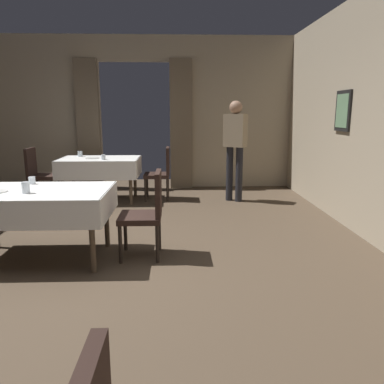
{
  "coord_description": "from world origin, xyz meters",
  "views": [
    {
      "loc": [
        0.87,
        -3.58,
        1.53
      ],
      "look_at": [
        1.01,
        0.42,
        0.68
      ],
      "focal_mm": 35.15,
      "sensor_mm": 36.0,
      "label": 1
    }
  ],
  "objects_px": {
    "plate_far_b": "(92,158)",
    "dining_table_mid": "(37,199)",
    "chair_mid_right": "(148,210)",
    "glass_mid_a": "(32,180)",
    "glass_mid_b": "(26,188)",
    "glass_far_c": "(80,154)",
    "dining_table_far": "(100,164)",
    "chair_far_right": "(161,171)",
    "person_waiter_by_doorway": "(235,142)",
    "glass_far_a": "(103,157)",
    "chair_far_left": "(38,172)"
  },
  "relations": [
    {
      "from": "plate_far_b",
      "to": "dining_table_mid",
      "type": "bearing_deg",
      "value": -89.47
    },
    {
      "from": "chair_mid_right",
      "to": "glass_mid_a",
      "type": "distance_m",
      "value": 1.36
    },
    {
      "from": "glass_mid_b",
      "to": "glass_far_c",
      "type": "height_order",
      "value": "glass_mid_b"
    },
    {
      "from": "dining_table_far",
      "to": "chair_far_right",
      "type": "relative_size",
      "value": 1.46
    },
    {
      "from": "dining_table_far",
      "to": "person_waiter_by_doorway",
      "type": "relative_size",
      "value": 0.79
    },
    {
      "from": "chair_mid_right",
      "to": "dining_table_far",
      "type": "bearing_deg",
      "value": 111.24
    },
    {
      "from": "glass_far_a",
      "to": "glass_far_c",
      "type": "bearing_deg",
      "value": 136.8
    },
    {
      "from": "dining_table_far",
      "to": "glass_mid_b",
      "type": "bearing_deg",
      "value": -92.63
    },
    {
      "from": "dining_table_far",
      "to": "glass_mid_b",
      "type": "xyz_separation_m",
      "value": [
        -0.13,
        -2.87,
        0.16
      ]
    },
    {
      "from": "chair_mid_right",
      "to": "glass_mid_a",
      "type": "xyz_separation_m",
      "value": [
        -1.3,
        0.29,
        0.28
      ]
    },
    {
      "from": "dining_table_far",
      "to": "glass_far_a",
      "type": "xyz_separation_m",
      "value": [
        0.11,
        -0.22,
        0.15
      ]
    },
    {
      "from": "chair_far_right",
      "to": "glass_mid_b",
      "type": "xyz_separation_m",
      "value": [
        -1.2,
        -2.93,
        0.29
      ]
    },
    {
      "from": "glass_mid_a",
      "to": "plate_far_b",
      "type": "distance_m",
      "value": 2.37
    },
    {
      "from": "chair_mid_right",
      "to": "chair_far_left",
      "type": "height_order",
      "value": "same"
    },
    {
      "from": "glass_far_c",
      "to": "plate_far_b",
      "type": "bearing_deg",
      "value": -45.42
    },
    {
      "from": "dining_table_mid",
      "to": "dining_table_far",
      "type": "bearing_deg",
      "value": 87.99
    },
    {
      "from": "dining_table_mid",
      "to": "glass_far_c",
      "type": "height_order",
      "value": "glass_far_c"
    },
    {
      "from": "chair_far_right",
      "to": "glass_mid_a",
      "type": "distance_m",
      "value": 2.78
    },
    {
      "from": "dining_table_far",
      "to": "chair_far_left",
      "type": "bearing_deg",
      "value": -179.68
    },
    {
      "from": "glass_mid_a",
      "to": "person_waiter_by_doorway",
      "type": "distance_m",
      "value": 3.45
    },
    {
      "from": "chair_far_left",
      "to": "glass_far_a",
      "type": "bearing_deg",
      "value": -10.1
    },
    {
      "from": "chair_mid_right",
      "to": "plate_far_b",
      "type": "relative_size",
      "value": 3.89
    },
    {
      "from": "chair_far_right",
      "to": "plate_far_b",
      "type": "height_order",
      "value": "chair_far_right"
    },
    {
      "from": "chair_far_right",
      "to": "glass_far_a",
      "type": "xyz_separation_m",
      "value": [
        -0.95,
        -0.27,
        0.28
      ]
    },
    {
      "from": "dining_table_far",
      "to": "glass_far_c",
      "type": "distance_m",
      "value": 0.5
    },
    {
      "from": "dining_table_far",
      "to": "glass_far_a",
      "type": "bearing_deg",
      "value": -62.93
    },
    {
      "from": "glass_mid_a",
      "to": "person_waiter_by_doorway",
      "type": "height_order",
      "value": "person_waiter_by_doorway"
    },
    {
      "from": "chair_far_right",
      "to": "person_waiter_by_doorway",
      "type": "distance_m",
      "value": 1.38
    },
    {
      "from": "chair_mid_right",
      "to": "glass_mid_b",
      "type": "relative_size",
      "value": 8.16
    },
    {
      "from": "chair_far_left",
      "to": "person_waiter_by_doorway",
      "type": "bearing_deg",
      "value": -1.86
    },
    {
      "from": "dining_table_mid",
      "to": "glass_far_a",
      "type": "xyz_separation_m",
      "value": [
        0.21,
        2.5,
        0.14
      ]
    },
    {
      "from": "chair_mid_right",
      "to": "person_waiter_by_doorway",
      "type": "height_order",
      "value": "person_waiter_by_doorway"
    },
    {
      "from": "glass_far_a",
      "to": "person_waiter_by_doorway",
      "type": "xyz_separation_m",
      "value": [
        2.23,
        0.1,
        0.23
      ]
    },
    {
      "from": "dining_table_mid",
      "to": "chair_mid_right",
      "type": "xyz_separation_m",
      "value": [
        1.13,
        0.05,
        -0.14
      ]
    },
    {
      "from": "chair_far_right",
      "to": "glass_far_c",
      "type": "distance_m",
      "value": 1.5
    },
    {
      "from": "glass_mid_a",
      "to": "person_waiter_by_doorway",
      "type": "bearing_deg",
      "value": 41.13
    },
    {
      "from": "dining_table_far",
      "to": "glass_far_c",
      "type": "relative_size",
      "value": 14.22
    },
    {
      "from": "chair_far_left",
      "to": "chair_far_right",
      "type": "distance_m",
      "value": 2.13
    },
    {
      "from": "glass_far_c",
      "to": "glass_mid_a",
      "type": "bearing_deg",
      "value": -86.94
    },
    {
      "from": "chair_far_left",
      "to": "plate_far_b",
      "type": "height_order",
      "value": "chair_far_left"
    },
    {
      "from": "dining_table_mid",
      "to": "person_waiter_by_doorway",
      "type": "bearing_deg",
      "value": 46.91
    },
    {
      "from": "chair_mid_right",
      "to": "chair_far_left",
      "type": "xyz_separation_m",
      "value": [
        -2.1,
        2.67,
        0.0
      ]
    },
    {
      "from": "glass_mid_b",
      "to": "glass_far_a",
      "type": "xyz_separation_m",
      "value": [
        0.24,
        2.66,
        -0.01
      ]
    },
    {
      "from": "dining_table_far",
      "to": "person_waiter_by_doorway",
      "type": "bearing_deg",
      "value": -2.85
    },
    {
      "from": "plate_far_b",
      "to": "dining_table_far",
      "type": "bearing_deg",
      "value": 9.43
    },
    {
      "from": "glass_mid_a",
      "to": "glass_far_c",
      "type": "height_order",
      "value": "glass_far_c"
    },
    {
      "from": "plate_far_b",
      "to": "glass_far_c",
      "type": "height_order",
      "value": "glass_far_c"
    },
    {
      "from": "chair_far_right",
      "to": "glass_mid_b",
      "type": "relative_size",
      "value": 8.16
    },
    {
      "from": "chair_mid_right",
      "to": "plate_far_b",
      "type": "height_order",
      "value": "chair_mid_right"
    },
    {
      "from": "chair_far_left",
      "to": "glass_mid_b",
      "type": "height_order",
      "value": "chair_far_left"
    }
  ]
}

